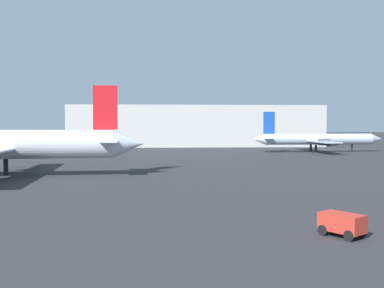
# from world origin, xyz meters

# --- Properties ---
(airplane_distant) EXTENTS (29.24, 22.59, 8.82)m
(airplane_distant) POSITION_xyz_m (35.73, 85.43, 2.84)
(airplane_distant) COLOR #B2BCCC
(airplane_distant) RESTS_ON ground_plane
(baggage_cart) EXTENTS (2.43, 2.72, 1.30)m
(baggage_cart) POSITION_xyz_m (11.15, 12.09, 0.76)
(baggage_cart) COLOR red
(baggage_cart) RESTS_ON ground_plane
(terminal_building) EXTENTS (68.34, 22.63, 11.13)m
(terminal_building) POSITION_xyz_m (11.39, 117.28, 5.57)
(terminal_building) COLOR #B7B7B2
(terminal_building) RESTS_ON ground_plane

